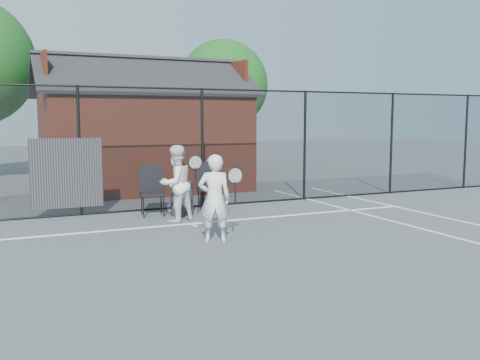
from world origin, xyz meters
name	(u,v)px	position (x,y,z in m)	size (l,w,h in m)	color
ground	(252,257)	(0.00, 0.00, 0.00)	(80.00, 80.00, 0.00)	#4F565A
court_lines	(292,278)	(0.00, -1.32, 0.01)	(11.02, 18.00, 0.01)	white
fence	(152,151)	(-0.30, 5.00, 1.45)	(22.04, 3.00, 3.00)	black
clubhouse	(144,139)	(0.50, 9.00, 1.61)	(6.50, 4.36, 4.19)	maroon
tree_right	(223,85)	(5.50, 14.50, 3.71)	(3.97, 3.97, 5.70)	#302213
player_front	(215,198)	(-0.16, 1.21, 0.81)	(0.76, 0.61, 1.61)	silver
player_back	(176,184)	(-0.21, 3.39, 0.84)	(1.00, 0.90, 1.67)	white
chair_left	(209,186)	(1.01, 4.60, 0.57)	(0.55, 0.57, 1.14)	black
chair_right	(152,191)	(-0.50, 4.29, 0.57)	(0.55, 0.57, 1.14)	black
waste_bin	(182,199)	(0.15, 4.10, 0.39)	(0.53, 0.53, 0.77)	#252525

